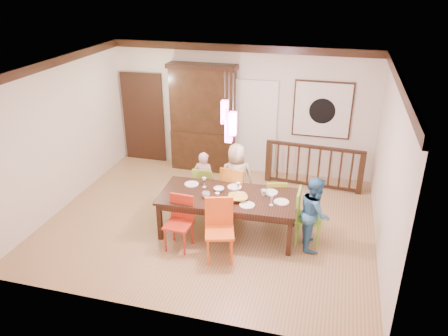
% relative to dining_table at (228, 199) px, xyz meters
% --- Properties ---
extents(floor, '(6.00, 6.00, 0.00)m').
position_rel_dining_table_xyz_m(floor, '(-0.42, 0.29, -0.68)').
color(floor, '#967048').
rests_on(floor, ground).
extents(ceiling, '(6.00, 6.00, 0.00)m').
position_rel_dining_table_xyz_m(ceiling, '(-0.42, 0.29, 2.22)').
color(ceiling, white).
rests_on(ceiling, wall_back).
extents(wall_back, '(6.00, 0.00, 6.00)m').
position_rel_dining_table_xyz_m(wall_back, '(-0.42, 2.79, 0.77)').
color(wall_back, beige).
rests_on(wall_back, floor).
extents(wall_left, '(0.00, 5.00, 5.00)m').
position_rel_dining_table_xyz_m(wall_left, '(-3.42, 0.29, 0.77)').
color(wall_left, beige).
rests_on(wall_left, floor).
extents(wall_right, '(0.00, 5.00, 5.00)m').
position_rel_dining_table_xyz_m(wall_right, '(2.58, 0.29, 0.77)').
color(wall_right, beige).
rests_on(wall_right, floor).
extents(crown_molding, '(6.00, 5.00, 0.16)m').
position_rel_dining_table_xyz_m(crown_molding, '(-0.42, 0.29, 2.14)').
color(crown_molding, black).
rests_on(crown_molding, wall_back).
extents(panel_door, '(1.04, 0.07, 2.24)m').
position_rel_dining_table_xyz_m(panel_door, '(-2.82, 2.74, 0.37)').
color(panel_door, black).
rests_on(panel_door, wall_back).
extents(white_doorway, '(0.97, 0.05, 2.22)m').
position_rel_dining_table_xyz_m(white_doorway, '(-0.07, 2.76, 0.37)').
color(white_doorway, silver).
rests_on(white_doorway, wall_back).
extents(painting, '(1.25, 0.06, 1.25)m').
position_rel_dining_table_xyz_m(painting, '(1.38, 2.75, 0.92)').
color(painting, black).
rests_on(painting, wall_back).
extents(pendant_cluster, '(0.27, 0.21, 1.14)m').
position_rel_dining_table_xyz_m(pendant_cluster, '(0.00, -0.00, 1.43)').
color(pendant_cluster, '#FF4CAD').
rests_on(pendant_cluster, ceiling).
extents(dining_table, '(2.46, 1.20, 0.75)m').
position_rel_dining_table_xyz_m(dining_table, '(0.00, 0.00, 0.00)').
color(dining_table, black).
rests_on(dining_table, floor).
extents(chair_far_left, '(0.39, 0.39, 0.87)m').
position_rel_dining_table_xyz_m(chair_far_left, '(-0.69, 0.83, -0.18)').
color(chair_far_left, '#8AB430').
rests_on(chair_far_left, floor).
extents(chair_far_mid, '(0.50, 0.50, 1.01)m').
position_rel_dining_table_xyz_m(chair_far_mid, '(-0.05, 0.73, -0.10)').
color(chair_far_mid, '#C07420').
rests_on(chair_far_mid, floor).
extents(chair_far_right, '(0.47, 0.47, 0.83)m').
position_rel_dining_table_xyz_m(chair_far_right, '(0.72, 0.70, -0.20)').
color(chair_far_right, '#9DAB2A').
rests_on(chair_far_right, floor).
extents(chair_near_left, '(0.45, 0.45, 0.94)m').
position_rel_dining_table_xyz_m(chair_near_left, '(-0.69, -0.69, -0.14)').
color(chair_near_left, '#B12815').
rests_on(chair_near_left, floor).
extents(chair_near_mid, '(0.58, 0.58, 1.03)m').
position_rel_dining_table_xyz_m(chair_near_mid, '(0.06, -0.80, -0.09)').
color(chair_near_mid, orange).
rests_on(chair_near_mid, floor).
extents(chair_end_right, '(0.45, 0.45, 0.98)m').
position_rel_dining_table_xyz_m(chair_end_right, '(1.41, 0.06, -0.12)').
color(chair_end_right, '#72BB33').
rests_on(chair_end_right, floor).
extents(china_hutch, '(1.57, 0.46, 2.48)m').
position_rel_dining_table_xyz_m(china_hutch, '(-1.27, 2.59, 0.56)').
color(china_hutch, black).
rests_on(china_hutch, floor).
extents(balustrade, '(2.11, 0.22, 0.96)m').
position_rel_dining_table_xyz_m(balustrade, '(1.32, 2.24, -0.18)').
color(balustrade, black).
rests_on(balustrade, floor).
extents(person_far_left, '(0.44, 0.30, 1.16)m').
position_rel_dining_table_xyz_m(person_far_left, '(-0.71, 0.83, -0.10)').
color(person_far_left, beige).
rests_on(person_far_left, floor).
extents(person_far_mid, '(0.77, 0.64, 1.36)m').
position_rel_dining_table_xyz_m(person_far_mid, '(-0.07, 0.88, 0.01)').
color(person_far_mid, '#C6B896').
rests_on(person_far_mid, floor).
extents(person_end_right, '(0.59, 0.71, 1.30)m').
position_rel_dining_table_xyz_m(person_end_right, '(1.50, -0.03, -0.03)').
color(person_end_right, teal).
rests_on(person_end_right, floor).
extents(serving_bowl, '(0.43, 0.43, 0.08)m').
position_rel_dining_table_xyz_m(serving_bowl, '(0.20, -0.11, 0.11)').
color(serving_bowl, gold).
rests_on(serving_bowl, dining_table).
extents(small_bowl, '(0.22, 0.22, 0.06)m').
position_rel_dining_table_xyz_m(small_bowl, '(-0.21, 0.13, 0.10)').
color(small_bowl, white).
rests_on(small_bowl, dining_table).
extents(cup_left, '(0.14, 0.14, 0.10)m').
position_rel_dining_table_xyz_m(cup_left, '(-0.36, -0.17, 0.13)').
color(cup_left, silver).
rests_on(cup_left, dining_table).
extents(cup_right, '(0.13, 0.13, 0.10)m').
position_rel_dining_table_xyz_m(cup_right, '(0.60, 0.17, 0.12)').
color(cup_right, silver).
rests_on(cup_right, dining_table).
extents(plate_far_left, '(0.26, 0.26, 0.01)m').
position_rel_dining_table_xyz_m(plate_far_left, '(-0.76, 0.24, 0.08)').
color(plate_far_left, white).
rests_on(plate_far_left, dining_table).
extents(plate_far_mid, '(0.26, 0.26, 0.01)m').
position_rel_dining_table_xyz_m(plate_far_mid, '(0.03, 0.34, 0.08)').
color(plate_far_mid, white).
rests_on(plate_far_mid, dining_table).
extents(plate_far_right, '(0.26, 0.26, 0.01)m').
position_rel_dining_table_xyz_m(plate_far_right, '(0.70, 0.30, 0.08)').
color(plate_far_right, white).
rests_on(plate_far_right, dining_table).
extents(plate_near_left, '(0.26, 0.26, 0.01)m').
position_rel_dining_table_xyz_m(plate_near_left, '(-0.68, -0.35, 0.08)').
color(plate_near_left, white).
rests_on(plate_near_left, dining_table).
extents(plate_near_mid, '(0.26, 0.26, 0.01)m').
position_rel_dining_table_xyz_m(plate_near_mid, '(0.39, -0.26, 0.08)').
color(plate_near_mid, white).
rests_on(plate_near_mid, dining_table).
extents(plate_end_right, '(0.26, 0.26, 0.01)m').
position_rel_dining_table_xyz_m(plate_end_right, '(0.93, -0.00, 0.08)').
color(plate_end_right, white).
rests_on(plate_end_right, dining_table).
extents(wine_glass_a, '(0.08, 0.08, 0.19)m').
position_rel_dining_table_xyz_m(wine_glass_a, '(-0.51, 0.20, 0.17)').
color(wine_glass_a, '#590C19').
rests_on(wine_glass_a, dining_table).
extents(wine_glass_b, '(0.08, 0.08, 0.19)m').
position_rel_dining_table_xyz_m(wine_glass_b, '(0.14, 0.16, 0.17)').
color(wine_glass_b, silver).
rests_on(wine_glass_b, dining_table).
extents(wine_glass_c, '(0.08, 0.08, 0.19)m').
position_rel_dining_table_xyz_m(wine_glass_c, '(-0.11, -0.30, 0.17)').
color(wine_glass_c, '#590C19').
rests_on(wine_glass_c, dining_table).
extents(wine_glass_d, '(0.08, 0.08, 0.19)m').
position_rel_dining_table_xyz_m(wine_glass_d, '(0.78, -0.14, 0.17)').
color(wine_glass_d, silver).
rests_on(wine_glass_d, dining_table).
extents(napkin, '(0.18, 0.14, 0.01)m').
position_rel_dining_table_xyz_m(napkin, '(-0.03, -0.30, 0.08)').
color(napkin, '#D83359').
rests_on(napkin, dining_table).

